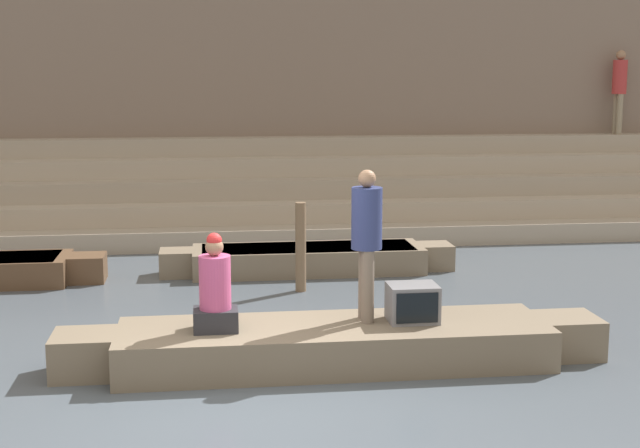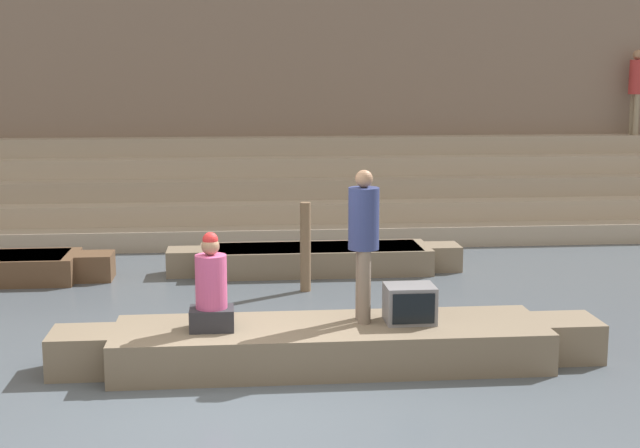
# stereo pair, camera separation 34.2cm
# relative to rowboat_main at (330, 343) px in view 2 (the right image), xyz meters

# --- Properties ---
(ground_plane) EXTENTS (120.00, 120.00, 0.00)m
(ground_plane) POSITION_rel_rowboat_main_xyz_m (-1.01, -0.79, -0.24)
(ground_plane) COLOR #4C5660
(ghat_steps) EXTENTS (36.00, 2.98, 1.82)m
(ghat_steps) POSITION_rel_rowboat_main_xyz_m (-1.01, 8.21, 0.43)
(ghat_steps) COLOR tan
(ghat_steps) RESTS_ON ground
(back_wall) EXTENTS (34.20, 1.28, 6.10)m
(back_wall) POSITION_rel_rowboat_main_xyz_m (-1.01, 9.89, 2.78)
(back_wall) COLOR #7F6B5B
(back_wall) RESTS_ON ground
(rowboat_main) EXTENTS (5.94, 1.35, 0.45)m
(rowboat_main) POSITION_rel_rowboat_main_xyz_m (0.00, 0.00, 0.00)
(rowboat_main) COLOR #756651
(rowboat_main) RESTS_ON ground
(person_standing) EXTENTS (0.33, 0.33, 1.66)m
(person_standing) POSITION_rel_rowboat_main_xyz_m (0.37, 0.12, 1.17)
(person_standing) COLOR #756656
(person_standing) RESTS_ON rowboat_main
(person_rowing) EXTENTS (0.47, 0.37, 1.05)m
(person_rowing) POSITION_rel_rowboat_main_xyz_m (-1.27, -0.05, 0.63)
(person_rowing) COLOR #28282D
(person_rowing) RESTS_ON rowboat_main
(tv_set) EXTENTS (0.53, 0.45, 0.41)m
(tv_set) POSITION_rel_rowboat_main_xyz_m (0.87, 0.03, 0.41)
(tv_set) COLOR slate
(tv_set) RESTS_ON rowboat_main
(moored_boat_distant) EXTENTS (4.65, 1.07, 0.40)m
(moored_boat_distant) POSITION_rel_rowboat_main_xyz_m (0.24, 4.56, -0.02)
(moored_boat_distant) COLOR #756651
(moored_boat_distant) RESTS_ON ground
(mooring_post) EXTENTS (0.15, 0.15, 1.30)m
(mooring_post) POSITION_rel_rowboat_main_xyz_m (-0.01, 3.32, 0.41)
(mooring_post) COLOR brown
(mooring_post) RESTS_ON ground
(person_on_steps) EXTENTS (0.30, 0.30, 1.77)m
(person_on_steps) POSITION_rel_rowboat_main_xyz_m (7.43, 9.00, 2.62)
(person_on_steps) COLOR gray
(person_on_steps) RESTS_ON ghat_steps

